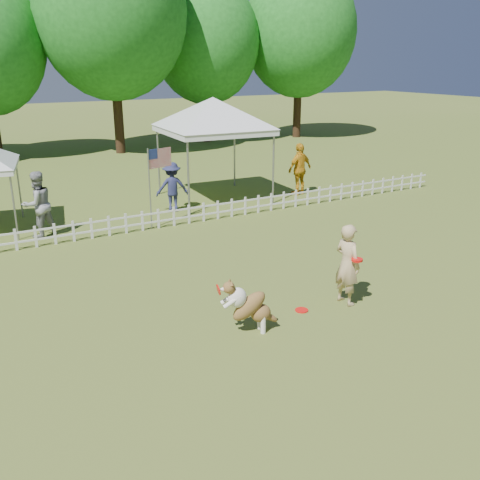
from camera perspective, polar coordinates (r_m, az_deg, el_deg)
The scene contains 13 objects.
ground at distance 10.58m, azimuth 6.69°, elevation -8.46°, with size 120.00×120.00×0.00m, color #48611E.
picket_fence at distance 16.24m, azimuth -7.88°, elevation 2.39°, with size 22.00×0.08×0.60m, color silver, non-canonical shape.
handler at distance 11.09m, azimuth 11.38°, elevation -2.58°, with size 0.62×0.41×1.70m, color tan.
dog at distance 9.82m, azimuth 1.08°, elevation -7.04°, with size 1.05×0.35×1.08m, color brown, non-canonical shape.
frisbee_on_turf at distance 10.93m, azimuth 6.59°, elevation -7.44°, with size 0.26×0.26×0.02m, color red.
canopy_tent_right at distance 19.25m, azimuth -2.83°, elevation 9.54°, with size 3.40×3.40×3.51m, color silver, non-canonical shape.
flag_pole at distance 15.96m, azimuth -9.60°, elevation 5.36°, with size 0.92×0.10×2.40m, color gray, non-canonical shape.
spectator_a at distance 16.12m, azimuth -20.76°, elevation 3.57°, with size 0.91×0.71×1.88m, color gray.
spectator_b at distance 17.86m, azimuth -7.25°, elevation 5.63°, with size 1.06×0.61×1.64m, color #23264B.
spectator_c at distance 20.11m, azimuth 6.39°, elevation 7.52°, with size 1.12×0.47×1.92m, color orange.
tree_center_right at distance 29.86m, azimuth -13.48°, elevation 21.06°, with size 7.60×7.60×12.60m, color #1C621C, non-canonical shape.
tree_right at distance 33.43m, azimuth -3.65°, elevation 19.30°, with size 6.20×6.20×10.40m, color #1C621C, non-canonical shape.
tree_far_right at distance 35.65m, azimuth 6.35°, elevation 19.99°, with size 7.00×7.00×11.40m, color #1C621C, non-canonical shape.
Camera 1 is at (-5.66, -7.54, 4.80)m, focal length 40.00 mm.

